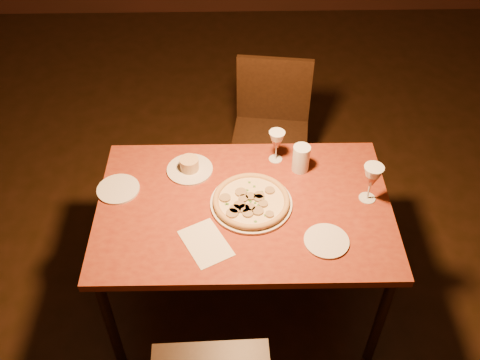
{
  "coord_description": "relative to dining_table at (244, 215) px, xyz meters",
  "views": [
    {
      "loc": [
        -0.08,
        -1.35,
        2.41
      ],
      "look_at": [
        -0.04,
        0.32,
        0.8
      ],
      "focal_mm": 40.0,
      "sensor_mm": 36.0,
      "label": 1
    }
  ],
  "objects": [
    {
      "name": "side_plate_near",
      "position": [
        0.33,
        -0.22,
        0.07
      ],
      "size": [
        0.19,
        0.19,
        0.01
      ],
      "primitive_type": "cylinder",
      "color": "silver",
      "rests_on": "dining_table"
    },
    {
      "name": "wine_glass_right",
      "position": [
        0.55,
        0.03,
        0.16
      ],
      "size": [
        0.09,
        0.09,
        0.19
      ],
      "primitive_type": null,
      "color": "#B2634A",
      "rests_on": "dining_table"
    },
    {
      "name": "floor",
      "position": [
        0.02,
        -0.27,
        -0.63
      ],
      "size": [
        7.0,
        7.0,
        0.0
      ],
      "primitive_type": "plane",
      "color": "black",
      "rests_on": "ground"
    },
    {
      "name": "side_plate_left",
      "position": [
        -0.57,
        0.11,
        0.07
      ],
      "size": [
        0.19,
        0.19,
        0.01
      ],
      "primitive_type": "cylinder",
      "color": "silver",
      "rests_on": "dining_table"
    },
    {
      "name": "dining_table",
      "position": [
        0.0,
        0.0,
        0.0
      ],
      "size": [
        1.3,
        0.84,
        0.7
      ],
      "rotation": [
        0.0,
        0.0,
        -0.01
      ],
      "color": "#913B1E",
      "rests_on": "floor"
    },
    {
      "name": "water_tumbler",
      "position": [
        0.27,
        0.23,
        0.13
      ],
      "size": [
        0.08,
        0.08,
        0.13
      ],
      "primitive_type": "cylinder",
      "color": "silver",
      "rests_on": "dining_table"
    },
    {
      "name": "chair_far",
      "position": [
        0.18,
        0.79,
        -0.14
      ],
      "size": [
        0.48,
        0.48,
        0.88
      ],
      "rotation": [
        0.0,
        0.0,
        -0.14
      ],
      "color": "black",
      "rests_on": "floor"
    },
    {
      "name": "ramekin_saucer",
      "position": [
        -0.25,
        0.23,
        0.08
      ],
      "size": [
        0.22,
        0.22,
        0.07
      ],
      "color": "silver",
      "rests_on": "dining_table"
    },
    {
      "name": "wine_glass_far",
      "position": [
        0.16,
        0.3,
        0.14
      ],
      "size": [
        0.08,
        0.08,
        0.17
      ],
      "primitive_type": null,
      "color": "#B2634A",
      "rests_on": "dining_table"
    },
    {
      "name": "menu_card",
      "position": [
        -0.16,
        -0.21,
        0.06
      ],
      "size": [
        0.25,
        0.28,
        0.0
      ],
      "primitive_type": "cube",
      "rotation": [
        0.0,
        0.0,
        0.49
      ],
      "color": "beige",
      "rests_on": "dining_table"
    },
    {
      "name": "pizza_plate",
      "position": [
        0.03,
        0.0,
        0.08
      ],
      "size": [
        0.36,
        0.36,
        0.04
      ],
      "color": "silver",
      "rests_on": "dining_table"
    }
  ]
}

